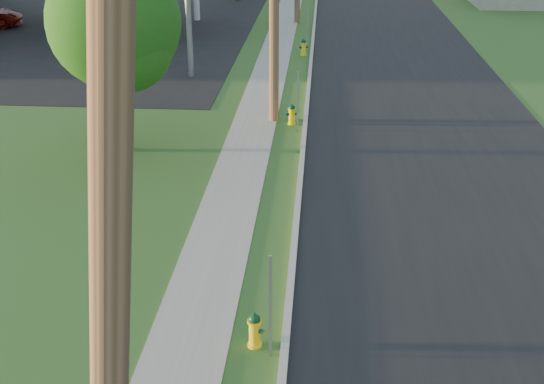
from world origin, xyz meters
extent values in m
cube|color=black|center=(4.50, 10.00, 0.01)|extent=(8.00, 120.00, 0.02)
cube|color=#A29F94|center=(0.50, 10.00, 0.07)|extent=(0.15, 120.00, 0.15)
cube|color=gray|center=(-1.25, 10.00, 0.01)|extent=(1.50, 120.00, 0.03)
cube|color=black|center=(-16.00, 32.00, 0.01)|extent=(26.00, 28.00, 0.02)
cylinder|color=brown|center=(-0.60, -1.00, 4.75)|extent=(1.31, 0.32, 9.48)
cube|color=gray|center=(0.25, 4.20, 1.00)|extent=(0.05, 0.04, 2.00)
cube|color=gray|center=(0.25, 16.00, 1.00)|extent=(0.05, 0.04, 2.00)
cube|color=gray|center=(0.25, 28.20, 1.00)|extent=(0.05, 0.04, 2.00)
cube|color=#A29F94|center=(-9.50, 30.00, 0.09)|extent=(1.20, 3.20, 0.18)
cube|color=#9EA0A3|center=(-9.50, 30.00, 1.05)|extent=(0.90, 0.50, 1.70)
cube|color=#094C5E|center=(-9.50, 30.00, 1.05)|extent=(0.94, 0.40, 1.50)
cube|color=black|center=(-9.50, 29.73, 1.30)|extent=(0.50, 0.02, 0.40)
cube|color=#A29F94|center=(-9.50, 34.00, 0.09)|extent=(1.20, 3.20, 0.18)
cube|color=#9EA0A3|center=(-9.50, 34.00, 1.05)|extent=(0.90, 0.50, 1.70)
cube|color=#094C5E|center=(-9.50, 34.00, 1.05)|extent=(0.94, 0.40, 1.50)
cube|color=black|center=(-9.50, 33.73, 1.30)|extent=(0.50, 0.02, 0.40)
cylinder|color=gray|center=(-4.50, 22.50, 2.50)|extent=(0.24, 0.24, 5.00)
cylinder|color=#322413|center=(-4.96, 13.84, 1.50)|extent=(0.30, 0.30, 3.00)
sphere|color=#245515|center=(-4.96, 13.84, 3.90)|extent=(3.84, 3.84, 3.84)
sphere|color=#245515|center=(-4.56, 13.54, 3.30)|extent=(2.64, 2.64, 2.64)
cylinder|color=yellow|center=(-0.04, 4.43, 0.03)|extent=(0.26, 0.26, 0.06)
cylinder|color=yellow|center=(-0.04, 4.43, 0.28)|extent=(0.21, 0.21, 0.56)
cylinder|color=yellow|center=(-0.04, 4.43, 0.53)|extent=(0.26, 0.26, 0.04)
sphere|color=#0E3616|center=(-0.04, 4.43, 0.56)|extent=(0.22, 0.22, 0.22)
cylinder|color=#0E3616|center=(-0.04, 4.43, 0.68)|extent=(0.05, 0.05, 0.06)
cylinder|color=#0E3616|center=(-0.10, 4.31, 0.36)|extent=(0.14, 0.14, 0.10)
cylinder|color=#0E3616|center=(-0.17, 4.49, 0.36)|extent=(0.12, 0.12, 0.08)
cylinder|color=#0E3616|center=(0.08, 4.38, 0.36)|extent=(0.12, 0.12, 0.08)
cylinder|color=#E4CC04|center=(0.03, 16.66, 0.03)|extent=(0.27, 0.27, 0.06)
cylinder|color=#E4CC04|center=(0.03, 16.66, 0.29)|extent=(0.21, 0.21, 0.58)
cylinder|color=#E4CC04|center=(0.03, 16.66, 0.54)|extent=(0.27, 0.27, 0.04)
sphere|color=#063519|center=(0.03, 16.66, 0.58)|extent=(0.22, 0.22, 0.22)
cylinder|color=#063519|center=(0.03, 16.66, 0.70)|extent=(0.05, 0.05, 0.06)
cylinder|color=#063519|center=(0.04, 16.53, 0.37)|extent=(0.12, 0.12, 0.11)
cylinder|color=#063519|center=(-0.10, 16.65, 0.37)|extent=(0.10, 0.09, 0.09)
cylinder|color=#063519|center=(0.17, 16.67, 0.37)|extent=(0.10, 0.09, 0.09)
cylinder|color=yellow|center=(0.11, 26.73, 0.03)|extent=(0.30, 0.30, 0.06)
cylinder|color=yellow|center=(0.11, 26.73, 0.32)|extent=(0.24, 0.24, 0.65)
cylinder|color=yellow|center=(0.11, 26.73, 0.60)|extent=(0.30, 0.30, 0.04)
sphere|color=#09341D|center=(0.11, 26.73, 0.65)|extent=(0.25, 0.25, 0.25)
cylinder|color=#09341D|center=(0.11, 26.73, 0.78)|extent=(0.05, 0.05, 0.06)
cylinder|color=#09341D|center=(0.15, 26.58, 0.41)|extent=(0.15, 0.15, 0.12)
cylinder|color=#09341D|center=(-0.04, 26.69, 0.41)|extent=(0.13, 0.12, 0.10)
cylinder|color=#09341D|center=(0.26, 26.76, 0.41)|extent=(0.13, 0.12, 0.10)
imported|color=#B5B7BC|center=(-8.76, 31.19, 0.70)|extent=(4.41, 2.67, 1.40)
camera|label=1|loc=(0.99, -5.44, 7.56)|focal=45.00mm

